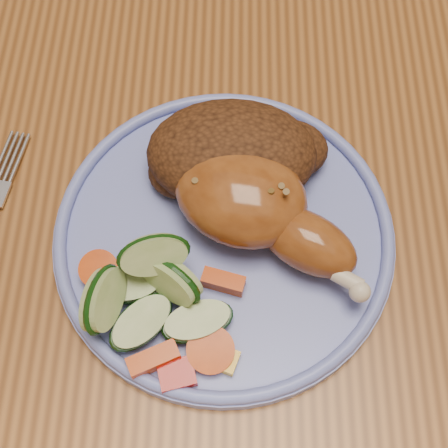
# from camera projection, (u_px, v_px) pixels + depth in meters

# --- Properties ---
(ground) EXTENTS (4.00, 4.00, 0.00)m
(ground) POSITION_uv_depth(u_px,v_px,m) (278.00, 339.00, 1.22)
(ground) COLOR brown
(ground) RESTS_ON ground
(dining_table) EXTENTS (0.90, 1.40, 0.75)m
(dining_table) POSITION_uv_depth(u_px,v_px,m) (330.00, 157.00, 0.63)
(dining_table) COLOR brown
(dining_table) RESTS_ON ground
(plate) EXTENTS (0.27, 0.27, 0.01)m
(plate) POSITION_uv_depth(u_px,v_px,m) (224.00, 236.00, 0.49)
(plate) COLOR #6D7CD3
(plate) RESTS_ON dining_table
(plate_rim) EXTENTS (0.26, 0.26, 0.01)m
(plate_rim) POSITION_uv_depth(u_px,v_px,m) (224.00, 230.00, 0.48)
(plate_rim) COLOR #6D7CD3
(plate_rim) RESTS_ON plate
(chicken_leg) EXTENTS (0.16, 0.14, 0.05)m
(chicken_leg) POSITION_uv_depth(u_px,v_px,m) (257.00, 206.00, 0.46)
(chicken_leg) COLOR brown
(chicken_leg) RESTS_ON plate
(rice_pilaf) EXTENTS (0.14, 0.10, 0.06)m
(rice_pilaf) POSITION_uv_depth(u_px,v_px,m) (235.00, 155.00, 0.49)
(rice_pilaf) COLOR #492712
(rice_pilaf) RESTS_ON plate
(vegetable_pile) EXTENTS (0.12, 0.12, 0.06)m
(vegetable_pile) POSITION_uv_depth(u_px,v_px,m) (153.00, 299.00, 0.44)
(vegetable_pile) COLOR #A50A05
(vegetable_pile) RESTS_ON plate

